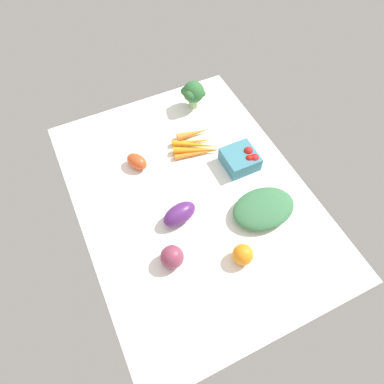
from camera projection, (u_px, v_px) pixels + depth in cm
name	position (u px, v px, depth cm)	size (l,w,h in cm)	color
tablecloth	(192.00, 197.00, 121.72)	(104.00, 76.00, 2.00)	white
berry_basket	(241.00, 159.00, 125.62)	(11.55, 11.55, 7.01)	teal
red_onion_center	(172.00, 257.00, 104.65)	(7.15, 7.15, 7.15)	#863650
heirloom_tomato_orange	(243.00, 255.00, 105.38)	(6.49, 6.49, 6.49)	orange
eggplant	(179.00, 214.00, 113.09)	(11.78, 6.47, 6.47)	#56256F
roma_tomato	(137.00, 162.00, 125.60)	(8.18, 5.27, 5.27)	#D94E24
leafy_greens_clump	(263.00, 208.00, 114.98)	(21.32, 15.19, 5.21)	#3A7649
broccoli_head	(193.00, 93.00, 138.73)	(8.51, 9.16, 11.62)	#A2BD84
carrot_bunch	(196.00, 145.00, 131.67)	(15.27, 18.21, 3.00)	orange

